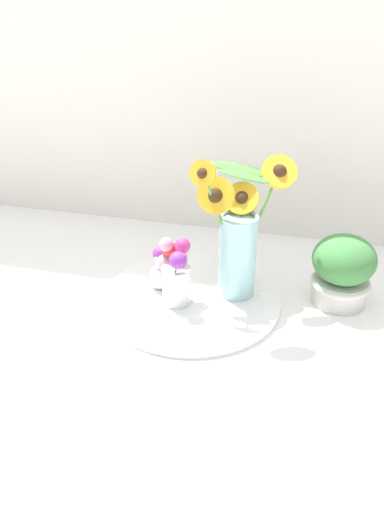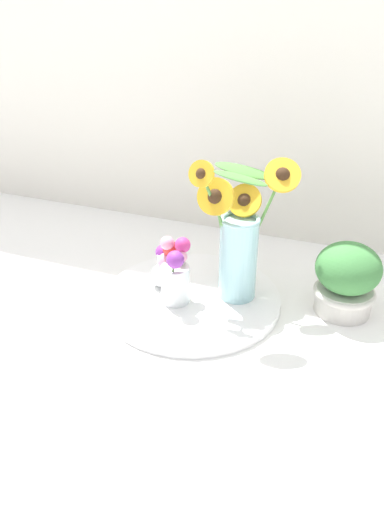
{
  "view_description": "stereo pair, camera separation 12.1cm",
  "coord_description": "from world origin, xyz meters",
  "views": [
    {
      "loc": [
        0.26,
        -0.93,
        0.71
      ],
      "look_at": [
        -0.01,
        0.1,
        0.13
      ],
      "focal_mm": 35.0,
      "sensor_mm": 36.0,
      "label": 1
    },
    {
      "loc": [
        0.37,
        -0.89,
        0.71
      ],
      "look_at": [
        -0.01,
        0.1,
        0.13
      ],
      "focal_mm": 35.0,
      "sensor_mm": 36.0,
      "label": 2
    }
  ],
  "objects": [
    {
      "name": "vase_bulb_right",
      "position": [
        -0.09,
        0.12,
        0.08
      ],
      "size": [
        0.08,
        0.07,
        0.14
      ],
      "color": "white",
      "rests_on": "serving_tray"
    },
    {
      "name": "vase_small_center",
      "position": [
        -0.04,
        0.07,
        0.1
      ],
      "size": [
        0.09,
        0.1,
        0.16
      ],
      "color": "white",
      "rests_on": "serving_tray"
    },
    {
      "name": "serving_tray",
      "position": [
        -0.01,
        0.1,
        0.01
      ],
      "size": [
        0.45,
        0.45,
        0.02
      ],
      "color": "white",
      "rests_on": "ground_plane"
    },
    {
      "name": "mason_jar_sunflowers",
      "position": [
        0.1,
        0.15,
        0.17
      ],
      "size": [
        0.24,
        0.24,
        0.37
      ],
      "color": "#9ED1D6",
      "rests_on": "serving_tray"
    },
    {
      "name": "ground_plane",
      "position": [
        0.0,
        0.0,
        0.0
      ],
      "size": [
        6.0,
        6.0,
        0.0
      ],
      "primitive_type": "plane",
      "color": "white"
    },
    {
      "name": "potted_plant",
      "position": [
        0.35,
        0.2,
        0.09
      ],
      "size": [
        0.16,
        0.16,
        0.18
      ],
      "color": "beige",
      "rests_on": "ground_plane"
    }
  ]
}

